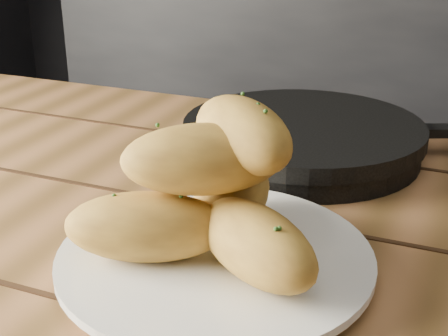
% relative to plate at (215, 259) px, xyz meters
% --- Properties ---
extents(plate, '(0.28, 0.28, 0.02)m').
position_rel_plate_xyz_m(plate, '(0.00, 0.00, 0.00)').
color(plate, white).
rests_on(plate, table).
extents(bread_rolls, '(0.25, 0.20, 0.13)m').
position_rel_plate_xyz_m(bread_rolls, '(-0.00, 0.00, 0.06)').
color(bread_rolls, gold).
rests_on(bread_rolls, plate).
extents(skillet, '(0.43, 0.31, 0.05)m').
position_rel_plate_xyz_m(skillet, '(-0.00, 0.30, 0.01)').
color(skillet, black).
rests_on(skillet, table).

